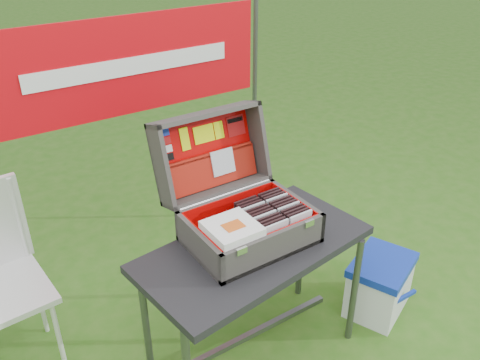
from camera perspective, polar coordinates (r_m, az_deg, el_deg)
ground at (r=2.83m, az=0.09°, el=-19.38°), size 80.00×80.00×0.00m
table at (r=2.62m, az=1.48°, el=-13.42°), size 1.17×0.69×0.69m
table_top at (r=2.41m, az=1.58°, el=-7.72°), size 1.17×0.69×0.04m
table_leg_fr at (r=2.77m, az=12.72°, el=-12.09°), size 0.04×0.04×0.65m
table_leg_bl at (r=2.61m, az=-10.61°, el=-14.94°), size 0.04×0.04×0.65m
table_leg_br at (r=3.00m, az=6.85°, el=-7.75°), size 0.04×0.04×0.65m
table_brace at (r=2.78m, az=1.42°, el=-16.85°), size 0.96×0.03×0.03m
suitcase at (r=2.33m, az=0.31°, el=-0.85°), size 0.57×0.57×0.52m
suitcase_base_bottom at (r=2.42m, az=1.10°, el=-6.58°), size 0.57×0.41×0.02m
suitcase_base_wall_front at (r=2.26m, az=3.93°, el=-7.59°), size 0.57×0.02×0.15m
suitcase_base_wall_back at (r=2.52m, az=-1.40°, el=-3.25°), size 0.57×0.02×0.15m
suitcase_base_wall_left at (r=2.27m, az=-4.64°, el=-7.47°), size 0.02×0.41×0.15m
suitcase_base_wall_right at (r=2.53m, az=6.24°, el=-3.32°), size 0.02×0.41×0.15m
suitcase_liner_floor at (r=2.42m, az=1.10°, el=-6.31°), size 0.53×0.36×0.01m
suitcase_latch_left at (r=2.13m, az=0.19°, el=-7.97°), size 0.05×0.01×0.03m
suitcase_latch_right at (r=2.31m, az=7.78°, el=-4.85°), size 0.05×0.01×0.03m
suitcase_hinge at (r=2.49m, az=-1.56°, el=-1.64°), size 0.51×0.02×0.02m
suitcase_lid_back at (r=2.56m, az=-3.93°, el=3.21°), size 0.57×0.14×0.40m
suitcase_lid_rim_far at (r=2.47m, az=-3.98°, el=7.38°), size 0.57×0.15×0.06m
suitcase_lid_rim_near at (r=2.55m, az=-2.48°, el=-1.12°), size 0.57×0.15×0.06m
suitcase_lid_rim_left at (r=2.39m, az=-8.86°, el=1.43°), size 0.02×0.26×0.43m
suitcase_lid_rim_right at (r=2.64m, az=1.92°, el=4.53°), size 0.02×0.26×0.43m
suitcase_lid_liner at (r=2.55m, az=-3.77°, el=3.18°), size 0.52×0.11×0.35m
suitcase_liner_wall_front at (r=2.26m, az=3.72°, el=-7.19°), size 0.53×0.01×0.13m
suitcase_liner_wall_back at (r=2.50m, az=-1.22°, el=-3.18°), size 0.53×0.01×0.13m
suitcase_liner_wall_left at (r=2.27m, az=-4.34°, el=-7.13°), size 0.01×0.36×0.13m
suitcase_liner_wall_right at (r=2.51m, az=6.00°, el=-3.20°), size 0.01×0.36×0.13m
suitcase_lid_pocket at (r=2.55m, az=-3.20°, el=1.08°), size 0.51×0.08×0.17m
suitcase_pocket_edge at (r=2.53m, az=-3.45°, el=2.83°), size 0.50×0.02×0.02m
suitcase_pocket_cd at (r=2.56m, az=-1.95°, el=2.05°), size 0.13×0.05×0.13m
lid_sticker_cc_a at (r=2.43m, az=-8.58°, el=5.27°), size 0.06×0.01×0.03m
lid_sticker_cc_b at (r=2.44m, az=-8.39°, el=4.36°), size 0.06×0.01×0.03m
lid_sticker_cc_c at (r=2.44m, az=-8.21°, el=3.45°), size 0.06×0.01×0.03m
lid_sticker_cc_d at (r=2.45m, az=-8.03°, el=2.55°), size 0.06×0.01×0.03m
lid_card_neon_tall at (r=2.48m, az=-6.21°, el=4.60°), size 0.05×0.03×0.11m
lid_card_neon_main at (r=2.53m, az=-4.07°, el=5.17°), size 0.11×0.03×0.08m
lid_card_neon_small at (r=2.57m, az=-2.39°, el=5.62°), size 0.05×0.03×0.08m
lid_sticker_band at (r=2.62m, az=-0.48°, el=6.12°), size 0.10×0.03×0.10m
lid_sticker_band_bar at (r=2.61m, az=-0.58°, el=6.76°), size 0.09×0.01×0.02m
cd_left_0 at (r=2.29m, az=4.11°, el=-6.36°), size 0.13×0.01×0.14m
cd_left_1 at (r=2.30m, az=3.77°, el=-6.09°), size 0.13×0.01×0.14m
cd_left_2 at (r=2.32m, az=3.43°, el=-5.82°), size 0.13×0.01×0.14m
cd_left_3 at (r=2.33m, az=3.10°, el=-5.56°), size 0.13×0.01×0.14m
cd_left_4 at (r=2.35m, az=2.77°, el=-5.31°), size 0.13×0.01×0.14m
cd_left_5 at (r=2.36m, az=2.45°, el=-5.05°), size 0.13×0.01×0.14m
cd_left_6 at (r=2.38m, az=2.13°, el=-4.80°), size 0.13×0.01×0.14m
cd_left_7 at (r=2.39m, az=1.81°, el=-4.55°), size 0.13×0.01×0.14m
cd_left_8 at (r=2.41m, az=1.50°, el=-4.30°), size 0.13×0.01×0.14m
cd_left_9 at (r=2.42m, az=1.20°, el=-4.06°), size 0.13×0.01×0.14m
cd_left_10 at (r=2.44m, az=0.90°, el=-3.82°), size 0.13×0.01×0.14m
cd_left_11 at (r=2.45m, az=0.60°, el=-3.58°), size 0.13×0.01×0.14m
cd_right_0 at (r=2.36m, az=6.78°, el=-5.25°), size 0.13×0.01×0.14m
cd_right_1 at (r=2.37m, az=6.43°, el=-5.00°), size 0.13×0.01×0.14m
cd_right_2 at (r=2.39m, az=6.09°, el=-4.75°), size 0.13×0.01×0.14m
cd_right_3 at (r=2.40m, az=5.75°, el=-4.50°), size 0.13×0.01×0.14m
cd_right_4 at (r=2.42m, az=5.41°, el=-4.26°), size 0.13×0.01×0.14m
cd_right_5 at (r=2.43m, az=5.08°, el=-4.02°), size 0.13×0.01×0.14m
cd_right_6 at (r=2.45m, az=4.76°, el=-3.78°), size 0.13×0.01×0.14m
cd_right_7 at (r=2.46m, az=4.44°, el=-3.55°), size 0.13×0.01×0.14m
cd_right_8 at (r=2.48m, az=4.12°, el=-3.32°), size 0.13×0.01×0.14m
cd_right_9 at (r=2.49m, az=3.80°, el=-3.09°), size 0.13×0.01×0.14m
cd_right_10 at (r=2.51m, az=3.49°, el=-2.86°), size 0.13×0.01×0.14m
cd_right_11 at (r=2.52m, az=3.19°, el=-2.64°), size 0.13×0.01×0.14m
songbook_0 at (r=2.22m, az=-0.89°, el=-5.76°), size 0.21×0.21×0.00m
songbook_1 at (r=2.22m, az=-0.89°, el=-5.65°), size 0.21×0.21×0.00m
songbook_2 at (r=2.22m, az=-0.89°, el=-5.54°), size 0.21×0.21×0.00m
songbook_3 at (r=2.21m, az=-0.89°, el=-5.44°), size 0.21×0.21×0.00m
songbook_4 at (r=2.21m, az=-0.89°, el=-5.33°), size 0.21×0.21×0.00m
songbook_5 at (r=2.21m, az=-0.89°, el=-5.22°), size 0.21×0.21×0.00m
songbook_6 at (r=2.20m, az=-0.90°, el=-5.12°), size 0.21×0.21×0.00m
songbook_graphic at (r=2.20m, az=-0.75°, el=-5.15°), size 0.09×0.07×0.00m
cooler at (r=3.08m, az=15.37°, el=-11.30°), size 0.47×0.42×0.34m
cooler_body at (r=3.10m, az=15.31°, el=-11.63°), size 0.45×0.40×0.29m
cooler_lid at (r=2.99m, az=15.73°, el=-9.14°), size 0.47×0.42×0.05m
cooler_handle at (r=3.00m, az=17.63°, el=-12.60°), size 0.23×0.02×0.02m
chair_leg_fr at (r=2.71m, az=-19.57°, el=-16.68°), size 0.02×0.02×0.50m
chair_leg_br at (r=2.99m, az=-21.65°, el=-12.07°), size 0.02×0.02×0.50m
chair_upright_right at (r=2.73m, az=-23.58°, el=-4.10°), size 0.02×0.02×0.46m
cardboard_box at (r=3.33m, az=6.52°, el=-6.64°), size 0.35×0.17×0.36m
banner_post_right at (r=3.50m, az=1.63°, el=7.88°), size 0.03×0.03×1.70m
banner at (r=2.96m, az=-12.04°, el=12.47°), size 1.60×0.02×0.55m
banner_text at (r=2.95m, az=-11.95°, el=12.42°), size 1.20×0.00×0.10m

